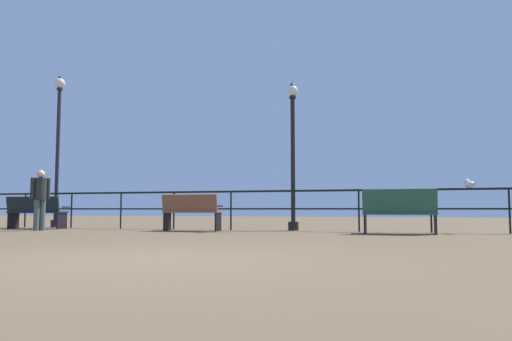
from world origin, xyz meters
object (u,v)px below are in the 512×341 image
object	(u,v)px
lamppost_left	(58,140)
seagull_on_rail	(469,184)
bench_near_left	(191,210)
person_by_bench	(40,196)
lamppost_center	(293,149)
bench_near_right	(399,210)
bench_far_left	(36,211)

from	to	relation	value
lamppost_left	seagull_on_rail	distance (m)	11.58
bench_near_left	lamppost_left	world-z (taller)	lamppost_left
bench_near_left	person_by_bench	bearing A→B (deg)	-167.01
lamppost_center	seagull_on_rail	xyz separation A→B (m)	(4.17, -0.27, -0.98)
seagull_on_rail	person_by_bench	bearing A→B (deg)	-170.49
lamppost_left	person_by_bench	world-z (taller)	lamppost_left
bench_near_left	lamppost_left	distance (m)	5.50
lamppost_left	bench_near_right	bearing A→B (deg)	-6.53
bench_far_left	lamppost_center	world-z (taller)	lamppost_center
lamppost_left	seagull_on_rail	world-z (taller)	lamppost_left
bench_far_left	bench_near_left	bearing A→B (deg)	0.08
bench_far_left	lamppost_left	bearing A→B (deg)	102.91
bench_far_left	bench_near_right	bearing A→B (deg)	-0.08
lamppost_left	lamppost_center	size ratio (longest dim) A/B	1.20
seagull_on_rail	bench_near_left	bearing A→B (deg)	-172.56
lamppost_center	bench_near_right	bearing A→B (deg)	-23.39
bench_near_right	person_by_bench	size ratio (longest dim) A/B	1.02
bench_far_left	bench_near_left	world-z (taller)	bench_near_left
lamppost_center	person_by_bench	bearing A→B (deg)	-162.04
lamppost_left	seagull_on_rail	size ratio (longest dim) A/B	10.76
bench_near_right	person_by_bench	world-z (taller)	person_by_bench
bench_far_left	person_by_bench	world-z (taller)	person_by_bench
bench_far_left	lamppost_center	bearing A→B (deg)	9.06
bench_near_right	lamppost_center	distance (m)	3.27
bench_near_left	seagull_on_rail	distance (m)	6.60
lamppost_center	seagull_on_rail	distance (m)	4.29
lamppost_center	seagull_on_rail	world-z (taller)	lamppost_center
bench_near_left	seagull_on_rail	xyz separation A→B (m)	(6.52, 0.85, 0.60)
person_by_bench	seagull_on_rail	bearing A→B (deg)	9.51
person_by_bench	bench_far_left	bearing A→B (deg)	135.49
bench_far_left	bench_near_left	xyz separation A→B (m)	(4.70, 0.01, 0.02)
lamppost_left	lamppost_center	distance (m)	7.32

